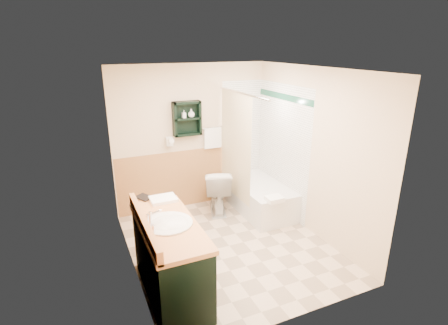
# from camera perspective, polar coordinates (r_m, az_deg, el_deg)

# --- Properties ---
(floor) EXTENTS (3.00, 3.00, 0.00)m
(floor) POSITION_cam_1_polar(r_m,az_deg,el_deg) (5.02, 0.85, -13.43)
(floor) COLOR beige
(floor) RESTS_ON ground
(back_wall) EXTENTS (2.60, 0.04, 2.40)m
(back_wall) POSITION_cam_1_polar(r_m,az_deg,el_deg) (5.85, -5.37, 4.09)
(back_wall) COLOR beige
(back_wall) RESTS_ON ground
(left_wall) EXTENTS (0.04, 3.00, 2.40)m
(left_wall) POSITION_cam_1_polar(r_m,az_deg,el_deg) (4.15, -15.85, -2.84)
(left_wall) COLOR beige
(left_wall) RESTS_ON ground
(right_wall) EXTENTS (0.04, 3.00, 2.40)m
(right_wall) POSITION_cam_1_polar(r_m,az_deg,el_deg) (5.17, 14.32, 1.58)
(right_wall) COLOR beige
(right_wall) RESTS_ON ground
(ceiling) EXTENTS (2.60, 3.00, 0.04)m
(ceiling) POSITION_cam_1_polar(r_m,az_deg,el_deg) (4.26, 1.01, 15.30)
(ceiling) COLOR white
(ceiling) RESTS_ON back_wall
(wainscot_left) EXTENTS (2.98, 2.98, 1.00)m
(wainscot_left) POSITION_cam_1_polar(r_m,az_deg,el_deg) (4.46, -14.59, -11.17)
(wainscot_left) COLOR tan
(wainscot_left) RESTS_ON left_wall
(wainscot_back) EXTENTS (2.58, 2.58, 1.00)m
(wainscot_back) POSITION_cam_1_polar(r_m,az_deg,el_deg) (6.04, -5.06, -2.42)
(wainscot_back) COLOR tan
(wainscot_back) RESTS_ON back_wall
(mirror_frame) EXTENTS (1.30, 1.30, 1.00)m
(mirror_frame) POSITION_cam_1_polar(r_m,az_deg,el_deg) (3.54, -14.10, -1.25)
(mirror_frame) COLOR #975431
(mirror_frame) RESTS_ON left_wall
(mirror_glass) EXTENTS (1.20, 1.20, 0.90)m
(mirror_glass) POSITION_cam_1_polar(r_m,az_deg,el_deg) (3.55, -14.02, -1.24)
(mirror_glass) COLOR white
(mirror_glass) RESTS_ON left_wall
(tile_right) EXTENTS (1.50, 1.50, 2.10)m
(tile_right) POSITION_cam_1_polar(r_m,az_deg,el_deg) (5.77, 9.35, 2.15)
(tile_right) COLOR white
(tile_right) RESTS_ON right_wall
(tile_back) EXTENTS (0.95, 0.95, 2.10)m
(tile_back) POSITION_cam_1_polar(r_m,az_deg,el_deg) (6.24, 3.76, 3.65)
(tile_back) COLOR white
(tile_back) RESTS_ON back_wall
(tile_accent) EXTENTS (1.50, 1.50, 0.10)m
(tile_accent) POSITION_cam_1_polar(r_m,az_deg,el_deg) (5.58, 9.73, 10.53)
(tile_accent) COLOR #144833
(tile_accent) RESTS_ON right_wall
(wall_shelf) EXTENTS (0.45, 0.15, 0.55)m
(wall_shelf) POSITION_cam_1_polar(r_m,az_deg,el_deg) (5.64, -6.07, 7.15)
(wall_shelf) COLOR black
(wall_shelf) RESTS_ON back_wall
(hair_dryer) EXTENTS (0.10, 0.24, 0.18)m
(hair_dryer) POSITION_cam_1_polar(r_m,az_deg,el_deg) (5.66, -8.91, 3.43)
(hair_dryer) COLOR white
(hair_dryer) RESTS_ON back_wall
(towel_bar) EXTENTS (0.40, 0.06, 0.40)m
(towel_bar) POSITION_cam_1_polar(r_m,az_deg,el_deg) (5.87, -1.94, 5.72)
(towel_bar) COLOR white
(towel_bar) RESTS_ON back_wall
(curtain_rod) EXTENTS (0.03, 1.60, 0.03)m
(curtain_rod) POSITION_cam_1_polar(r_m,az_deg,el_deg) (5.20, 2.82, 11.28)
(curtain_rod) COLOR silver
(curtain_rod) RESTS_ON back_wall
(shower_curtain) EXTENTS (1.05, 1.05, 1.70)m
(shower_curtain) POSITION_cam_1_polar(r_m,az_deg,el_deg) (5.53, 1.87, 2.74)
(shower_curtain) COLOR beige
(shower_curtain) RESTS_ON curtain_rod
(vanity) EXTENTS (0.59, 1.37, 0.87)m
(vanity) POSITION_cam_1_polar(r_m,az_deg,el_deg) (4.03, -8.75, -15.29)
(vanity) COLOR black
(vanity) RESTS_ON ground
(bathtub) EXTENTS (0.71, 1.50, 0.48)m
(bathtub) POSITION_cam_1_polar(r_m,az_deg,el_deg) (5.97, 5.45, -5.42)
(bathtub) COLOR silver
(bathtub) RESTS_ON ground
(toilet) EXTENTS (0.63, 0.85, 0.74)m
(toilet) POSITION_cam_1_polar(r_m,az_deg,el_deg) (5.82, -1.12, -4.57)
(toilet) COLOR silver
(toilet) RESTS_ON ground
(counter_towel) EXTENTS (0.31, 0.25, 0.04)m
(counter_towel) POSITION_cam_1_polar(r_m,az_deg,el_deg) (4.33, -9.90, -5.90)
(counter_towel) COLOR white
(counter_towel) RESTS_ON vanity
(vanity_book) EXTENTS (0.14, 0.10, 0.21)m
(vanity_book) POSITION_cam_1_polar(r_m,az_deg,el_deg) (4.36, -13.75, -4.78)
(vanity_book) COLOR black
(vanity_book) RESTS_ON vanity
(tub_towel) EXTENTS (0.25, 0.21, 0.07)m
(tub_towel) POSITION_cam_1_polar(r_m,az_deg,el_deg) (5.23, 8.22, -5.90)
(tub_towel) COLOR white
(tub_towel) RESTS_ON bathtub
(soap_bottle_a) EXTENTS (0.07, 0.13, 0.06)m
(soap_bottle_a) POSITION_cam_1_polar(r_m,az_deg,el_deg) (5.61, -6.54, 7.53)
(soap_bottle_a) COLOR silver
(soap_bottle_a) RESTS_ON wall_shelf
(soap_bottle_b) EXTENTS (0.11, 0.14, 0.10)m
(soap_bottle_b) POSITION_cam_1_polar(r_m,az_deg,el_deg) (5.64, -5.36, 7.88)
(soap_bottle_b) COLOR silver
(soap_bottle_b) RESTS_ON wall_shelf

